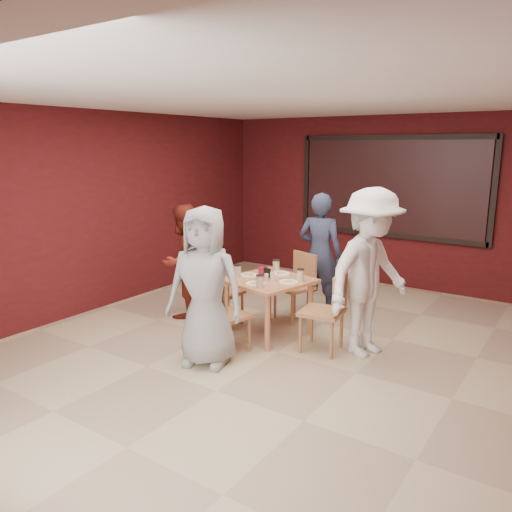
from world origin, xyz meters
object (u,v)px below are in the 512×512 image
Objects in this scene: chair_back at (298,282)px; diner_back at (320,254)px; chair_right at (329,307)px; chair_left at (219,287)px; diner_front at (205,287)px; dining_table at (268,285)px; diner_right at (370,273)px; diner_left at (184,261)px; chair_front at (223,312)px.

diner_back is (0.13, 0.38, 0.34)m from chair_back.
chair_back is at bearing 136.79° from chair_right.
diner_back is (0.88, 1.15, 0.35)m from chair_left.
diner_front is at bearing -93.14° from chair_back.
chair_back is at bearing 89.99° from dining_table.
chair_left is 2.04m from diner_right.
diner_back reaches higher than chair_back.
diner_front reaches higher than diner_left.
chair_right is 2.21m from diner_left.
chair_right reaches higher than dining_table.
diner_left is (-1.24, 0.72, 0.29)m from chair_front.
diner_front reaches higher than chair_back.
chair_back is 0.53× the size of diner_front.
diner_back reaches higher than chair_left.
diner_left reaches higher than chair_right.
chair_left is 0.66m from diner_left.
diner_back is at bearing 71.13° from chair_back.
chair_back reaches higher than dining_table.
diner_left is at bearing 149.91° from chair_front.
diner_right is at bearing -25.63° from chair_back.
dining_table is 1.14m from diner_back.
diner_left is (-2.20, 0.02, 0.24)m from chair_right.
chair_back is at bearing 45.86° from chair_left.
chair_left is at bearing 178.87° from chair_right.
chair_left is at bearing 103.81° from diner_front.
diner_right is at bearing 90.60° from diner_left.
chair_right is at bearing 113.01° from diner_back.
chair_front is 0.51× the size of diner_back.
chair_front is at bearing -144.00° from chair_right.
chair_back is at bearing 85.81° from chair_front.
chair_front is at bearing -94.19° from chair_back.
chair_front is 0.97m from chair_left.
chair_left is (-0.75, -0.77, -0.01)m from chair_back.
chair_right reaches higher than chair_back.
dining_table is 1.21× the size of chair_back.
diner_back reaches higher than dining_table.
diner_left is at bearing -178.66° from chair_left.
diner_back reaches higher than chair_front.
chair_front is (-0.11, -0.76, -0.15)m from dining_table.
dining_table is 0.76m from chair_left.
chair_back is at bearing 81.05° from diner_right.
chair_front is 1.46m from diner_left.
chair_left is at bearing 87.70° from diner_left.
chair_back reaches higher than chair_left.
dining_table is 0.78m from chair_front.
diner_right reaches higher than diner_front.
diner_right is at bearing 34.05° from chair_front.
chair_right is (0.85, -0.80, 0.02)m from chair_back.
diner_back is at bearing 65.41° from diner_right.
diner_right is (2.58, 0.19, 0.17)m from diner_left.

